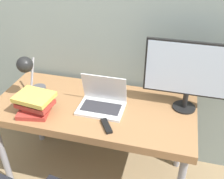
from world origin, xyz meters
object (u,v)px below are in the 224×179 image
at_px(laptop, 102,102).
at_px(book_stack, 35,104).
at_px(monitor, 190,72).
at_px(desk_lamp, 27,68).

distance_m(laptop, book_stack, 0.47).
bearing_deg(laptop, book_stack, -157.37).
xyz_separation_m(laptop, monitor, (0.57, 0.15, 0.24)).
relative_size(laptop, monitor, 0.53).
relative_size(monitor, desk_lamp, 1.82).
xyz_separation_m(laptop, desk_lamp, (-0.56, 0.00, 0.19)).
bearing_deg(book_stack, desk_lamp, 126.56).
height_order(monitor, book_stack, monitor).
distance_m(laptop, desk_lamp, 0.60).
bearing_deg(laptop, desk_lamp, 179.77).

